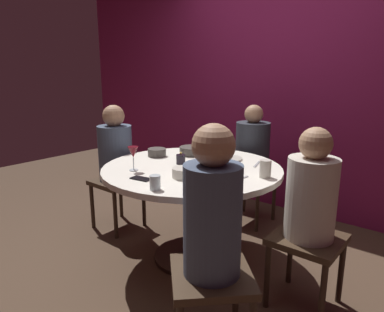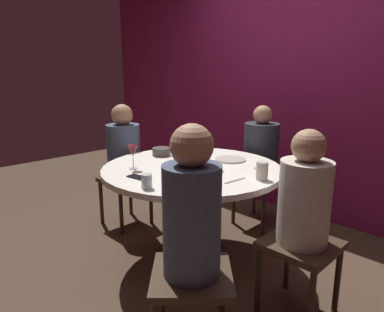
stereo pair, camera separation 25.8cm
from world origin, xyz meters
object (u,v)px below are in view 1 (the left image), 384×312
at_px(cell_phone, 141,179).
at_px(bowl_serving_large, 211,167).
at_px(seated_diner_back, 252,151).
at_px(seated_diner_left, 116,154).
at_px(seated_diner_front_right, 212,220).
at_px(bowl_small_white, 192,151).
at_px(wine_glass, 133,153).
at_px(dining_table, 192,186).
at_px(bowl_salad_center, 184,173).
at_px(candle_holder, 181,159).
at_px(dinner_plate, 227,159).
at_px(cup_by_right_diner, 155,183).
at_px(seated_diner_right, 311,200).
at_px(cup_near_candle, 196,177).
at_px(bowl_sauce_side, 157,152).
at_px(cup_by_left_diner, 265,169).

xyz_separation_m(cell_phone, bowl_serving_large, (0.23, 0.47, 0.02)).
bearing_deg(seated_diner_back, seated_diner_left, -44.76).
height_order(seated_diner_front_right, bowl_small_white, seated_diner_front_right).
bearing_deg(wine_glass, dining_table, 54.21).
height_order(dining_table, bowl_salad_center, bowl_salad_center).
distance_m(candle_holder, bowl_small_white, 0.32).
xyz_separation_m(wine_glass, dinner_plate, (0.34, 0.70, -0.12)).
relative_size(bowl_serving_large, cup_by_right_diner, 2.06).
distance_m(seated_diner_right, seated_diner_front_right, 0.72).
bearing_deg(dinner_plate, seated_diner_front_right, -59.95).
relative_size(dining_table, cup_near_candle, 11.84).
xyz_separation_m(seated_diner_front_right, bowl_small_white, (-0.93, 0.98, 0.04)).
distance_m(seated_diner_right, dinner_plate, 0.89).
relative_size(dining_table, bowl_serving_large, 7.31).
relative_size(candle_holder, bowl_serving_large, 0.52).
height_order(seated_diner_back, cell_phone, seated_diner_back).
xyz_separation_m(seated_diner_back, bowl_serving_large, (0.17, -0.90, 0.07)).
xyz_separation_m(cell_phone, bowl_small_white, (-0.19, 0.76, 0.03)).
relative_size(seated_diner_right, cell_phone, 8.16).
distance_m(seated_diner_left, bowl_sauce_side, 0.48).
relative_size(seated_diner_right, cup_by_right_diner, 12.85).
relative_size(candle_holder, cell_phone, 0.68).
height_order(seated_diner_front_right, candle_holder, seated_diner_front_right).
distance_m(bowl_salad_center, bowl_sauce_side, 0.65).
bearing_deg(wine_glass, candle_holder, 68.16).
relative_size(seated_diner_left, wine_glass, 6.60).
bearing_deg(cup_near_candle, dining_table, 132.38).
distance_m(bowl_sauce_side, cup_by_right_diner, 0.86).
bearing_deg(wine_glass, seated_diner_back, 78.63).
xyz_separation_m(seated_diner_back, bowl_small_white, (-0.24, -0.62, 0.08)).
xyz_separation_m(seated_diner_right, candle_holder, (-1.02, 0.00, 0.09)).
xyz_separation_m(wine_glass, bowl_serving_large, (0.42, 0.36, -0.10)).
distance_m(dinner_plate, cup_near_candle, 0.72).
distance_m(seated_diner_front_right, bowl_small_white, 1.35).
relative_size(wine_glass, cell_phone, 1.26).
distance_m(bowl_sauce_side, cup_by_left_diner, 0.99).
xyz_separation_m(bowl_sauce_side, cup_near_candle, (0.74, -0.40, 0.02)).
bearing_deg(dining_table, wine_glass, -125.79).
height_order(cell_phone, bowl_salad_center, bowl_salad_center).
bearing_deg(seated_diner_right, bowl_serving_large, -0.60).
bearing_deg(bowl_sauce_side, cup_by_left_diner, 1.74).
bearing_deg(cup_near_candle, bowl_sauce_side, 151.44).
relative_size(seated_diner_left, seated_diner_right, 1.02).
xyz_separation_m(candle_holder, cup_by_left_diner, (0.67, 0.09, 0.02)).
height_order(bowl_small_white, cup_near_candle, cup_near_candle).
xyz_separation_m(seated_diner_right, bowl_salad_center, (-0.78, -0.25, 0.08)).
bearing_deg(bowl_serving_large, cup_near_candle, -67.84).
bearing_deg(seated_diner_right, bowl_salad_center, 17.89).
distance_m(seated_diner_left, cup_by_left_diner, 1.46).
relative_size(bowl_salad_center, bowl_small_white, 0.78).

